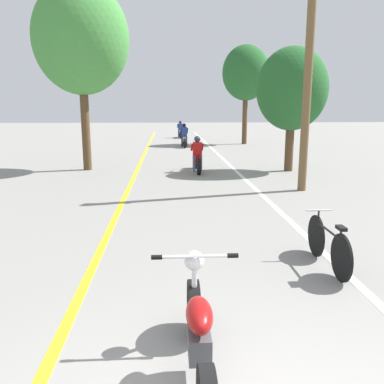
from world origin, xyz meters
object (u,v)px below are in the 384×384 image
Objects in this scene: utility_pole at (308,70)px; motorcycle_rider_lead at (197,158)px; bicycle_parked at (328,244)px; roadside_tree_left at (81,39)px; motorcycle_foreground at (199,333)px; roadside_tree_right_far at (246,73)px; motorcycle_rider_mid at (184,138)px; roadside_tree_right_near at (292,90)px; motorcycle_rider_far at (180,131)px.

utility_pole is 5.49m from motorcycle_rider_lead.
bicycle_parked is (-1.53, -5.80, -3.05)m from utility_pole.
utility_pole is at bearing 75.24° from bicycle_parked.
motorcycle_foreground is (3.37, -12.66, -4.42)m from roadside_tree_left.
utility_pole is 1.06× the size of roadside_tree_right_far.
motorcycle_rider_mid is 1.26× the size of bicycle_parked.
roadside_tree_right_near is 8.01m from roadside_tree_left.
motorcycle_foreground is 21.64m from motorcycle_rider_mid.
motorcycle_rider_lead reaches higher than motorcycle_rider_far.
utility_pole is 3.38× the size of motorcycle_rider_far.
roadside_tree_left is at bearing 170.48° from motorcycle_rider_lead.
roadside_tree_right_far reaches higher than motorcycle_rider_far.
roadside_tree_right_far is 3.18× the size of motorcycle_rider_far.
roadside_tree_right_far is (0.44, 11.40, 1.45)m from roadside_tree_right_near.
motorcycle_rider_mid is 7.15m from motorcycle_rider_far.
motorcycle_rider_far is (0.01, 7.15, -0.03)m from motorcycle_rider_mid.
motorcycle_rider_far reaches higher than bicycle_parked.
motorcycle_rider_mid is at bearing 110.30° from roadside_tree_right_near.
motorcycle_rider_lead is 16.83m from motorcycle_rider_far.
motorcycle_rider_far is at bearing 92.98° from bicycle_parked.
roadside_tree_left is at bearing 104.92° from motorcycle_foreground.
motorcycle_rider_far is (-2.90, 20.53, -2.92)m from utility_pole.
roadside_tree_left is (-8.20, -10.64, 0.36)m from roadside_tree_right_far.
utility_pole is at bearing -100.64° from roadside_tree_right_near.
bicycle_parked is (-2.22, -9.46, -2.67)m from roadside_tree_right_near.
roadside_tree_right_near is 10.08m from bicycle_parked.
roadside_tree_right_near is at bearing 76.82° from bicycle_parked.
roadside_tree_right_far reaches higher than bicycle_parked.
utility_pole reaches higher than motorcycle_rider_far.
motorcycle_foreground is at bearing -101.71° from roadside_tree_right_far.
roadside_tree_right_near is at bearing -77.99° from motorcycle_rider_far.
roadside_tree_right_near reaches higher than motorcycle_rider_far.
roadside_tree_left is at bearing 174.46° from roadside_tree_right_near.
utility_pole reaches higher than motorcycle_foreground.
motorcycle_rider_lead is at bearing -9.52° from roadside_tree_left.
motorcycle_rider_lead is at bearing 85.79° from motorcycle_foreground.
roadside_tree_right_far is (1.13, 15.06, 1.07)m from utility_pole.
motorcycle_rider_lead is (-3.51, 0.04, -2.52)m from roadside_tree_right_near.
motorcycle_rider_mid reaches higher than motorcycle_rider_far.
roadside_tree_left is (-7.76, 0.75, 1.81)m from roadside_tree_right_near.
bicycle_parked is (1.38, -19.17, -0.16)m from motorcycle_rider_mid.
motorcycle_rider_mid is (-0.08, 9.67, 0.01)m from motorcycle_rider_lead.
motorcycle_rider_mid is at bearing -157.35° from roadside_tree_right_far.
roadside_tree_left reaches higher than roadside_tree_right_far.
motorcycle_rider_lead is at bearing -89.51° from motorcycle_rider_mid.
roadside_tree_right_near is 17.43m from motorcycle_rider_far.
motorcycle_rider_far is (-3.59, 16.87, -2.54)m from roadside_tree_right_near.
motorcycle_rider_mid is 19.23m from bicycle_parked.
motorcycle_foreground is 1.00× the size of motorcycle_rider_lead.
motorcycle_foreground is at bearing -91.60° from motorcycle_rider_far.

